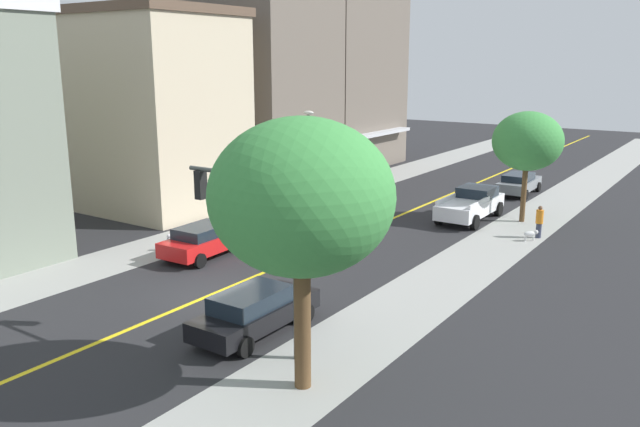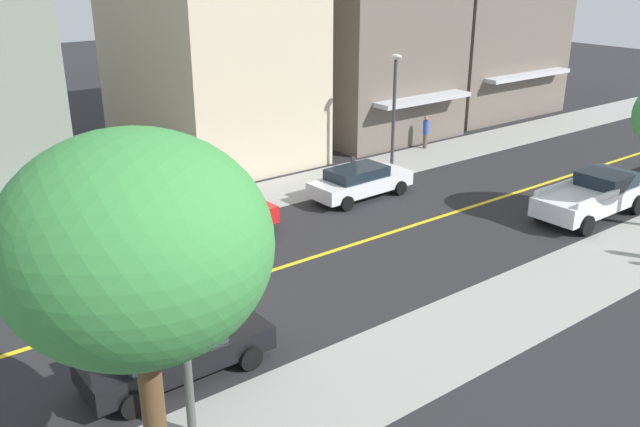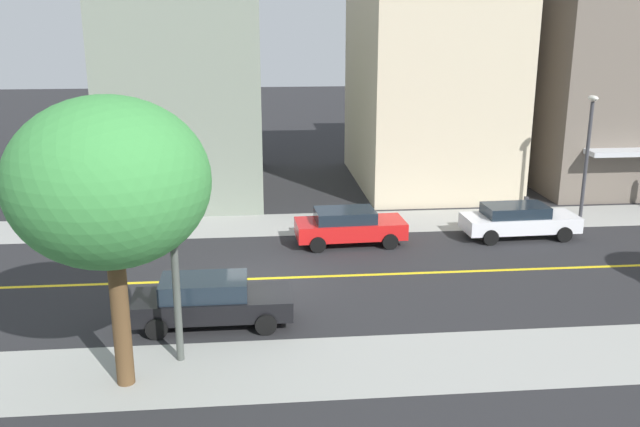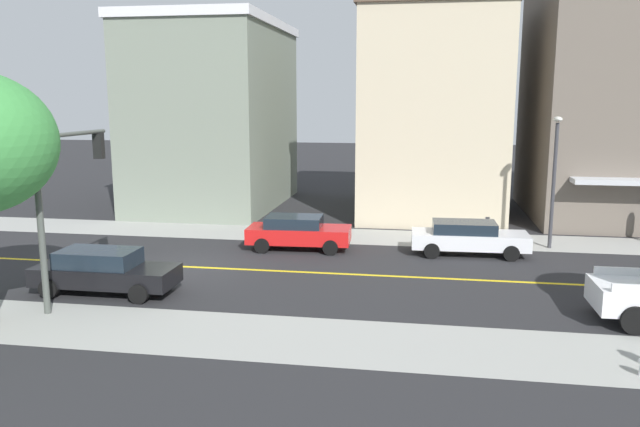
# 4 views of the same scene
# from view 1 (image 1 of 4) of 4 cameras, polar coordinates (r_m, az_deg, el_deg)

# --- Properties ---
(ground_plane) EXTENTS (140.00, 140.00, 0.00)m
(ground_plane) POSITION_cam_1_polar(r_m,az_deg,el_deg) (24.74, -9.76, -7.16)
(ground_plane) COLOR #262628
(sidewalk_left) EXTENTS (3.38, 126.00, 0.01)m
(sidewalk_left) POSITION_cam_1_polar(r_m,az_deg,el_deg) (29.49, -19.05, -4.31)
(sidewalk_left) COLOR #9E9E99
(sidewalk_left) RESTS_ON ground
(sidewalk_right) EXTENTS (3.38, 126.00, 0.01)m
(sidewalk_right) POSITION_cam_1_polar(r_m,az_deg,el_deg) (21.00, 3.54, -10.83)
(sidewalk_right) COLOR #9E9E99
(sidewalk_right) RESTS_ON ground
(road_centerline_stripe) EXTENTS (0.20, 126.00, 0.00)m
(road_centerline_stripe) POSITION_cam_1_polar(r_m,az_deg,el_deg) (24.74, -9.76, -7.16)
(road_centerline_stripe) COLOR yellow
(road_centerline_stripe) RESTS_ON ground
(brick_apartment_block) EXTENTS (11.51, 7.85, 11.50)m
(brick_apartment_block) POSITION_cam_1_polar(r_m,az_deg,el_deg) (39.99, -15.61, 8.87)
(brick_apartment_block) COLOR beige
(brick_apartment_block) RESTS_ON ground
(tan_rowhouse) EXTENTS (12.52, 8.65, 14.61)m
(tan_rowhouse) POSITION_cam_1_polar(r_m,az_deg,el_deg) (46.69, -6.53, 11.77)
(tan_rowhouse) COLOR #665B51
(tan_rowhouse) RESTS_ON ground
(pale_office_building) EXTENTS (11.49, 10.23, 14.12)m
(pale_office_building) POSITION_cam_1_polar(r_m,az_deg,el_deg) (54.58, 0.40, 11.83)
(pale_office_building) COLOR #665B51
(pale_office_building) RESTS_ON ground
(street_tree_left_near) EXTENTS (4.78, 4.78, 7.29)m
(street_tree_left_near) POSITION_cam_1_polar(r_m,az_deg,el_deg) (16.28, -1.64, 1.41)
(street_tree_left_near) COLOR brown
(street_tree_left_near) RESTS_ON ground
(street_tree_right_corner) EXTENTS (3.71, 3.71, 5.99)m
(street_tree_right_corner) POSITION_cam_1_polar(r_m,az_deg,el_deg) (36.16, 17.89, 6.09)
(street_tree_right_corner) COLOR brown
(street_tree_right_corner) RESTS_ON ground
(fire_hydrant) EXTENTS (0.44, 0.24, 0.80)m
(fire_hydrant) POSITION_cam_1_polar(r_m,az_deg,el_deg) (30.59, -13.17, -2.51)
(fire_hydrant) COLOR silver
(fire_hydrant) RESTS_ON ground
(parking_meter) EXTENTS (0.12, 0.18, 1.35)m
(parking_meter) POSITION_cam_1_polar(r_m,az_deg,el_deg) (36.39, -3.12, 1.16)
(parking_meter) COLOR #4C4C51
(parking_meter) RESTS_ON ground
(traffic_light_mast) EXTENTS (4.17, 0.32, 5.78)m
(traffic_light_mast) POSITION_cam_1_polar(r_m,az_deg,el_deg) (19.01, -5.24, -1.20)
(traffic_light_mast) COLOR #474C47
(traffic_light_mast) RESTS_ON ground
(street_lamp) EXTENTS (0.70, 0.36, 5.73)m
(street_lamp) POSITION_cam_1_polar(r_m,az_deg,el_deg) (38.24, -1.01, 5.91)
(street_lamp) COLOR #38383D
(street_lamp) RESTS_ON ground
(red_sedan_left_curb) EXTENTS (2.20, 4.51, 1.45)m
(red_sedan_left_curb) POSITION_cam_1_polar(r_m,az_deg,el_deg) (29.33, -10.10, -2.29)
(red_sedan_left_curb) COLOR red
(red_sedan_left_curb) RESTS_ON ground
(grey_sedan_right_curb) EXTENTS (2.04, 4.59, 1.38)m
(grey_sedan_right_curb) POSITION_cam_1_polar(r_m,az_deg,el_deg) (44.23, 17.18, 2.59)
(grey_sedan_right_curb) COLOR slate
(grey_sedan_right_curb) RESTS_ON ground
(white_sedan_left_curb) EXTENTS (2.08, 4.85, 1.41)m
(white_sedan_left_curb) POSITION_cam_1_polar(r_m,az_deg,el_deg) (34.80, -2.00, 0.38)
(white_sedan_left_curb) COLOR silver
(white_sedan_left_curb) RESTS_ON ground
(black_sedan_right_curb) EXTENTS (1.97, 4.77, 1.48)m
(black_sedan_right_curb) POSITION_cam_1_polar(r_m,az_deg,el_deg) (21.05, -5.79, -8.52)
(black_sedan_right_curb) COLOR black
(black_sedan_right_curb) RESTS_ON ground
(white_pickup_truck) EXTENTS (2.30, 5.50, 1.71)m
(white_pickup_truck) POSITION_cam_1_polar(r_m,az_deg,el_deg) (36.47, 13.23, 0.84)
(white_pickup_truck) COLOR silver
(white_pickup_truck) RESTS_ON ground
(pedestrian_orange_shirt) EXTENTS (0.36, 0.36, 1.63)m
(pedestrian_orange_shirt) POSITION_cam_1_polar(r_m,az_deg,el_deg) (33.63, 18.83, -0.64)
(pedestrian_orange_shirt) COLOR #33384C
(pedestrian_orange_shirt) RESTS_ON ground
(pedestrian_blue_shirt) EXTENTS (0.31, 0.31, 1.78)m
(pedestrian_blue_shirt) POSITION_cam_1_polar(r_m,az_deg,el_deg) (43.60, 0.13, 3.34)
(pedestrian_blue_shirt) COLOR brown
(pedestrian_blue_shirt) RESTS_ON ground
(small_dog) EXTENTS (0.66, 0.62, 0.55)m
(small_dog) POSITION_cam_1_polar(r_m,az_deg,el_deg) (33.00, 18.14, -1.73)
(small_dog) COLOR silver
(small_dog) RESTS_ON ground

